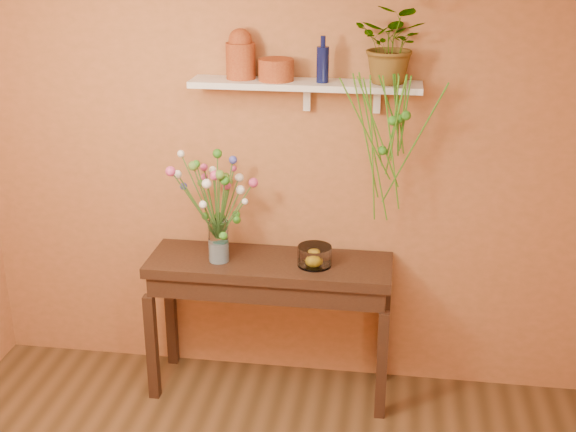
{
  "coord_description": "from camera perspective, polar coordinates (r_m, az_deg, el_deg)",
  "views": [
    {
      "loc": [
        0.58,
        -2.35,
        2.76
      ],
      "look_at": [
        0.0,
        1.55,
        1.25
      ],
      "focal_mm": 47.7,
      "sensor_mm": 36.0,
      "label": 1
    }
  ],
  "objects": [
    {
      "name": "plant_fronds",
      "position": [
        4.21,
        7.64,
        6.44
      ],
      "size": [
        0.56,
        0.32,
        0.87
      ],
      "color": "#338120",
      "rests_on": "wall_shelf"
    },
    {
      "name": "wall_shelf",
      "position": [
        4.34,
        1.44,
        9.72
      ],
      "size": [
        1.3,
        0.24,
        0.19
      ],
      "color": "white",
      "rests_on": "room"
    },
    {
      "name": "blue_bottle",
      "position": [
        4.29,
        2.61,
        11.28
      ],
      "size": [
        0.09,
        0.09,
        0.25
      ],
      "color": "#0A103E",
      "rests_on": "wall_shelf"
    },
    {
      "name": "glass_vase",
      "position": [
        4.54,
        -5.2,
        -2.1
      ],
      "size": [
        0.12,
        0.12,
        0.25
      ],
      "color": "white",
      "rests_on": "sideboard"
    },
    {
      "name": "sideboard",
      "position": [
        4.62,
        -1.37,
        -4.78
      ],
      "size": [
        1.46,
        0.47,
        0.88
      ],
      "color": "#3E2618",
      "rests_on": "ground"
    },
    {
      "name": "lemon",
      "position": [
        4.48,
        1.94,
        -3.27
      ],
      "size": [
        0.07,
        0.07,
        0.07
      ],
      "primitive_type": "sphere",
      "color": "gold",
      "rests_on": "glass_bowl"
    },
    {
      "name": "carton",
      "position": [
        4.55,
        -4.94,
        -2.58
      ],
      "size": [
        0.08,
        0.07,
        0.13
      ],
      "primitive_type": "cube",
      "rotation": [
        0.0,
        0.0,
        -0.39
      ],
      "color": "teal",
      "rests_on": "sideboard"
    },
    {
      "name": "terracotta_pot",
      "position": [
        4.34,
        -0.89,
        10.84
      ],
      "size": [
        0.21,
        0.21,
        0.12
      ],
      "primitive_type": "cylinder",
      "rotation": [
        0.0,
        0.0,
        -0.08
      ],
      "color": "#9C5021",
      "rests_on": "wall_shelf"
    },
    {
      "name": "spider_plant",
      "position": [
        4.28,
        7.84,
        12.58
      ],
      "size": [
        0.47,
        0.44,
        0.43
      ],
      "primitive_type": "imported",
      "rotation": [
        0.0,
        0.0,
        -0.33
      ],
      "color": "#338120",
      "rests_on": "wall_shelf"
    },
    {
      "name": "terracotta_jug",
      "position": [
        4.4,
        -3.56,
        11.9
      ],
      "size": [
        0.19,
        0.19,
        0.28
      ],
      "color": "#9C5021",
      "rests_on": "wall_shelf"
    },
    {
      "name": "glass_bowl",
      "position": [
        4.48,
        1.99,
        -3.05
      ],
      "size": [
        0.2,
        0.2,
        0.12
      ],
      "color": "white",
      "rests_on": "sideboard"
    },
    {
      "name": "bouquet",
      "position": [
        4.4,
        -5.43,
        2.18
      ],
      "size": [
        0.47,
        0.46,
        0.52
      ],
      "color": "#386B28",
      "rests_on": "glass_vase"
    },
    {
      "name": "room",
      "position": [
        2.8,
        -4.71,
        -9.36
      ],
      "size": [
        4.04,
        4.04,
        2.7
      ],
      "color": "brown",
      "rests_on": "ground"
    }
  ]
}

